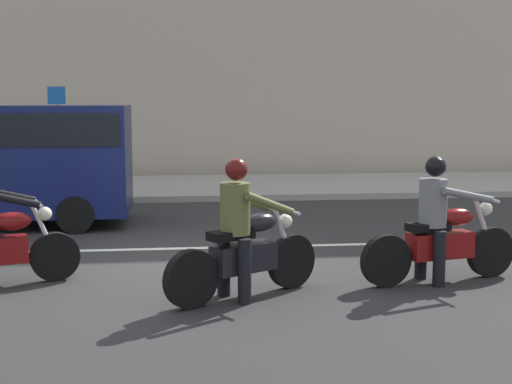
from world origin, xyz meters
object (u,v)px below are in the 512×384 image
at_px(motorcycle_with_rider_gray, 440,231).
at_px(motorcycle_with_rider_olive, 243,241).
at_px(street_sign_post, 58,124).
at_px(parked_van_navy, 0,157).

bearing_deg(motorcycle_with_rider_gray, motorcycle_with_rider_olive, -169.75).
bearing_deg(street_sign_post, motorcycle_with_rider_olive, -70.72).
xyz_separation_m(motorcycle_with_rider_olive, motorcycle_with_rider_gray, (2.48, 0.45, -0.02)).
bearing_deg(motorcycle_with_rider_olive, motorcycle_with_rider_gray, 10.25).
bearing_deg(motorcycle_with_rider_gray, parked_van_navy, 143.52).
height_order(motorcycle_with_rider_gray, street_sign_post, street_sign_post).
xyz_separation_m(parked_van_navy, street_sign_post, (0.12, 5.51, 0.39)).
relative_size(parked_van_navy, street_sign_post, 1.82).
xyz_separation_m(motorcycle_with_rider_gray, parked_van_navy, (-6.31, 4.67, 0.61)).
distance_m(parked_van_navy, street_sign_post, 5.52).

